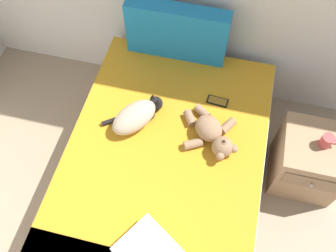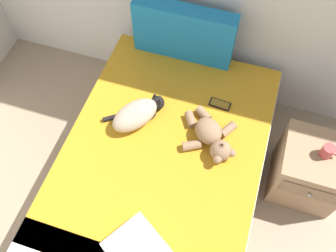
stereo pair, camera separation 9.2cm
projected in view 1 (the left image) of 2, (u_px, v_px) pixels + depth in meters
name	position (u px, v px, depth m)	size (l,w,h in m)	color
bed	(165.00, 170.00, 2.60)	(1.34, 1.92, 0.52)	#9E7A56
patterned_cushion	(177.00, 32.00, 2.64)	(0.74, 0.13, 0.44)	#1972AD
cat	(136.00, 116.00, 2.44)	(0.40, 0.40, 0.15)	tan
teddy_bear	(212.00, 134.00, 2.38)	(0.40, 0.41, 0.15)	#937051
cell_phone	(217.00, 101.00, 2.58)	(0.15, 0.08, 0.01)	black
nightstand	(308.00, 161.00, 2.64)	(0.46, 0.47, 0.51)	#9E7A56
mug	(327.00, 141.00, 2.38)	(0.12, 0.08, 0.09)	#B23F3F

